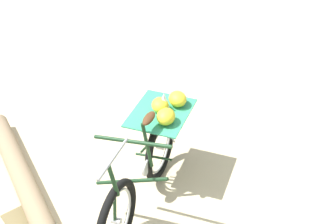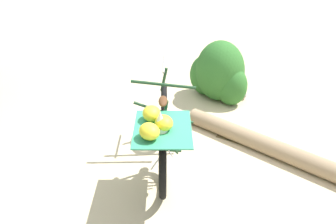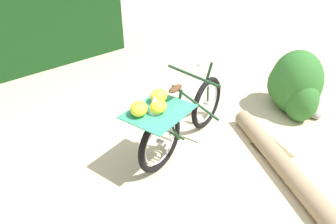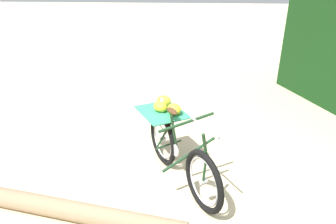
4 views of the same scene
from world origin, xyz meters
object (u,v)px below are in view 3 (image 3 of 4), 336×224
(bicycle, at_px, (180,117))
(fallen_log, at_px, (288,171))
(path_stone, at_px, (314,113))
(shrub_cluster, at_px, (294,86))

(bicycle, xyz_separation_m, fallen_log, (0.93, 0.89, -0.38))
(bicycle, bearing_deg, path_stone, -34.48)
(bicycle, distance_m, path_stone, 2.19)
(fallen_log, distance_m, shrub_cluster, 1.58)
(fallen_log, bearing_deg, shrub_cluster, 137.08)
(bicycle, xyz_separation_m, shrub_cluster, (-0.20, 1.95, -0.07))
(bicycle, bearing_deg, shrub_cluster, -25.63)
(bicycle, relative_size, shrub_cluster, 1.67)
(fallen_log, relative_size, shrub_cluster, 2.23)
(bicycle, distance_m, shrub_cluster, 1.96)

